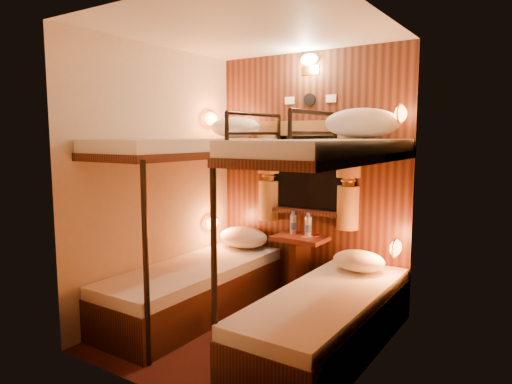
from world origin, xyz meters
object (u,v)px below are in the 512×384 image
Objects in this scene: bunk_right at (327,278)px; table at (300,260)px; bottle_right at (308,227)px; bunk_left at (195,253)px; bottle_left at (293,225)px.

bunk_right is 2.90× the size of table.
bottle_right reaches higher than table.
bottle_right is at bearing 125.73° from bunk_right.
bunk_right is (1.30, 0.00, 0.00)m from bunk_left.
bunk_right reaches higher than bottle_left.
bunk_right is at bearing -47.89° from bottle_left.
table is at bearing 129.67° from bunk_right.
bunk_left is 8.51× the size of bottle_left.
bottle_right is at bearing 46.76° from bunk_left.
bottle_right is at bearing -13.90° from bottle_left.
table is 2.83× the size of bottle_right.
table is at bearing 50.33° from bunk_left.
bunk_left is 8.20× the size of bottle_right.
bunk_left is at bearing -123.58° from bottle_left.
bunk_right is at bearing 0.00° from bunk_left.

